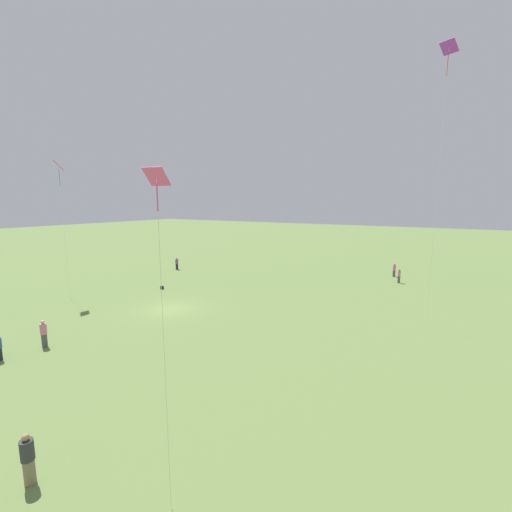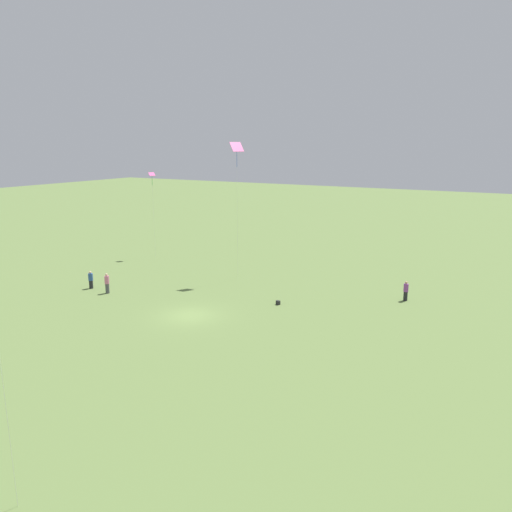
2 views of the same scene
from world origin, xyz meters
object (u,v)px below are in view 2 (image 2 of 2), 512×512
Objects in this scene: person_2 at (91,280)px; kite_3 at (152,179)px; picnic_bag_1 at (278,303)px; person_1 at (406,291)px; person_3 at (107,283)px; kite_2 at (237,151)px.

kite_3 is at bearing 33.79° from person_2.
picnic_bag_1 is (-17.31, -4.28, -0.64)m from person_2.
person_1 is 31.44m from kite_3.
person_3 is 0.19× the size of kite_3.
kite_3 reaches higher than person_3.
person_2 is at bearing -89.30° from kite_3.
picnic_bag_1 is (-14.84, -4.64, -0.74)m from person_3.
kite_3 is 24.81m from picnic_bag_1.
kite_2 is (-7.64, -9.94, 11.54)m from person_3.
kite_2 is 37.22× the size of picnic_bag_1.
person_1 is 11.03m from picnic_bag_1.
person_2 is at bearing -88.92° from person_1.
person_1 is 4.81× the size of picnic_bag_1.
person_3 is at bearing 17.37° from picnic_bag_1.
kite_3 is at bearing 127.98° from person_3.
person_1 is 0.94× the size of person_3.
person_1 is at bearing -50.23° from person_2.
person_1 is 1.04× the size of person_2.
kite_2 reaches higher than kite_3.
kite_3 is (30.19, -2.87, 8.29)m from person_1.
picnic_bag_1 is at bearing -58.40° from person_2.
kite_2 is at bearing -36.34° from picnic_bag_1.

